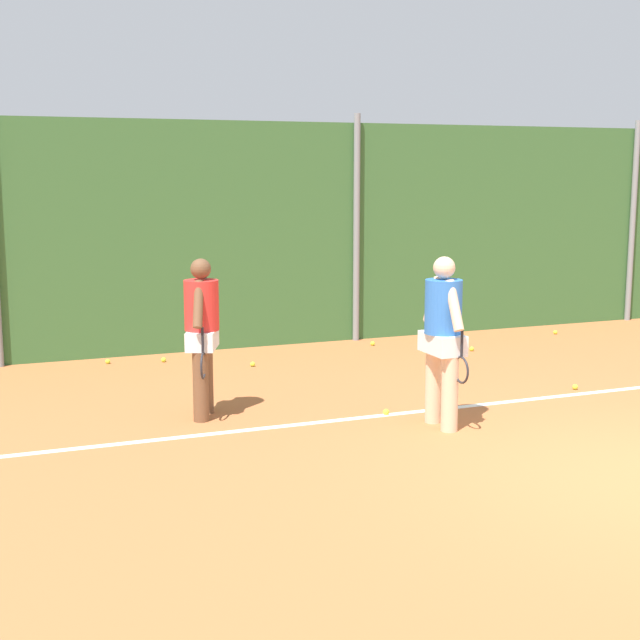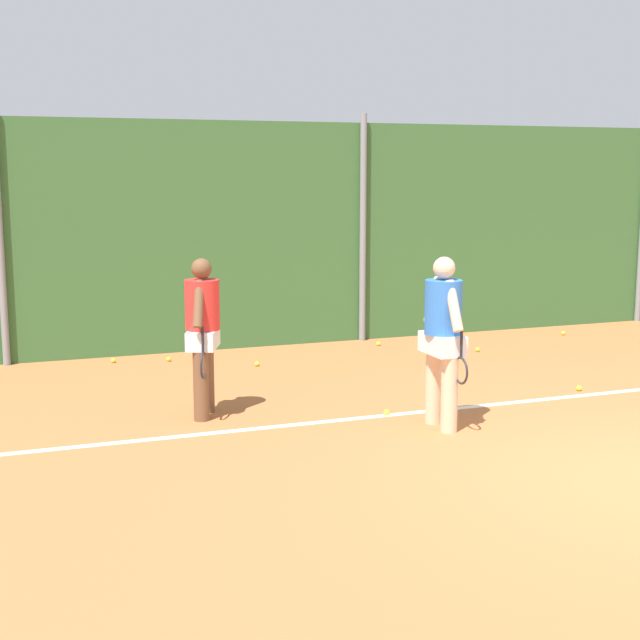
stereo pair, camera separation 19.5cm
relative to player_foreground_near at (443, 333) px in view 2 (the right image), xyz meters
The scene contains 17 objects.
ground_plane 1.49m from the player_foreground_near, ahead, with size 28.19×28.19×0.00m, color #B76638.
hedge_fence_backdrop 5.08m from the player_foreground_near, 77.41° to the left, with size 18.33×0.25×3.35m, color #386633.
fence_post_left 6.37m from the player_foreground_near, 131.48° to the left, with size 0.10×0.10×3.49m, color gray.
fence_post_center 4.92m from the player_foreground_near, 76.96° to the left, with size 0.10×0.10×3.49m, color gray.
court_baseline_paint 1.60m from the player_foreground_near, 28.56° to the left, with size 13.39×0.10×0.01m, color white.
player_foreground_near is the anchor object (origin of this frame).
player_midcourt 2.55m from the player_foreground_near, 150.30° to the left, with size 0.47×0.77×1.72m.
tennis_ball_0 3.75m from the player_foreground_near, 105.75° to the left, with size 0.07×0.07×0.07m, color #CCDB33.
tennis_ball_2 5.29m from the player_foreground_near, 122.56° to the left, with size 0.07×0.07×0.07m, color #CCDB33.
tennis_ball_3 4.78m from the player_foreground_near, 116.05° to the left, with size 0.07×0.07×0.07m, color #CCDB33.
tennis_ball_4 4.18m from the player_foreground_near, 54.71° to the left, with size 0.07×0.07×0.07m, color #CCDB33.
tennis_ball_5 5.99m from the player_foreground_near, 42.84° to the left, with size 0.07×0.07×0.07m, color #CCDB33.
tennis_ball_7 2.62m from the player_foreground_near, 19.35° to the left, with size 0.07×0.07×0.07m, color #CCDB33.
tennis_ball_8 1.19m from the player_foreground_near, 119.07° to the left, with size 0.07×0.07×0.07m, color #CCDB33.
tennis_ball_10 4.49m from the player_foreground_near, 74.71° to the left, with size 0.07×0.07×0.07m, color #CCDB33.
tennis_ball_11 3.31m from the player_foreground_near, 59.22° to the left, with size 0.07×0.07×0.07m, color #CCDB33.
tennis_ball_12 4.04m from the player_foreground_near, 63.51° to the left, with size 0.07×0.07×0.07m, color #CCDB33.
Camera 2 is at (-5.39, -5.89, 2.65)m, focal length 50.36 mm.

